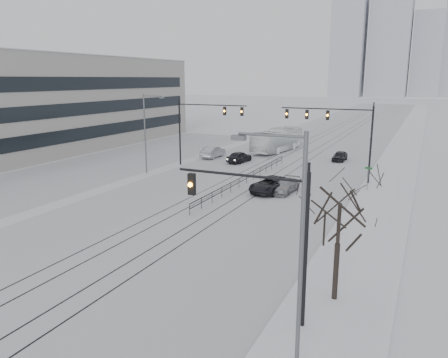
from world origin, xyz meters
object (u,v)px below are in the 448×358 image
bare_tree (339,214)px  box_truck (277,140)px  sedan_sb_inner (239,157)px  sedan_nb_far (340,156)px  sedan_sb_outer (213,152)px  sedan_nb_front (271,185)px  sedan_nb_right (284,186)px  traffic_mast_near (269,224)px

bare_tree → box_truck: bare_tree is taller
sedan_sb_inner → sedan_nb_far: bearing=-143.1°
sedan_sb_inner → bare_tree: bearing=127.6°
bare_tree → sedan_nb_far: bearing=100.2°
sedan_sb_inner → sedan_nb_far: size_ratio=1.15×
sedan_sb_outer → sedan_nb_front: 19.80m
bare_tree → sedan_nb_front: bare_tree is taller
sedan_nb_front → sedan_nb_right: bearing=28.1°
sedan_sb_outer → box_truck: 10.91m
traffic_mast_near → sedan_nb_front: 23.26m
bare_tree → sedan_nb_front: bearing=117.6°
sedan_sb_outer → sedan_nb_right: sedan_sb_outer is taller
sedan_sb_outer → traffic_mast_near: bearing=120.6°
sedan_sb_outer → sedan_nb_far: (16.35, 4.88, -0.15)m
sedan_sb_inner → sedan_nb_far: sedan_sb_inner is taller
traffic_mast_near → sedan_nb_right: 23.29m
sedan_sb_inner → box_truck: (1.65, 10.61, 0.94)m
sedan_sb_inner → box_truck: box_truck is taller
bare_tree → sedan_sb_inner: size_ratio=1.41×
traffic_mast_near → sedan_nb_right: size_ratio=1.58×
sedan_nb_right → sedan_nb_far: bearing=88.6°
sedan_nb_front → box_truck: bearing=117.6°
traffic_mast_near → sedan_sb_outer: size_ratio=1.46×
sedan_sb_inner → sedan_nb_right: bearing=136.0°
traffic_mast_near → sedan_sb_outer: 41.99m
box_truck → sedan_sb_inner: bearing=89.5°
sedan_sb_inner → sedan_nb_front: size_ratio=0.81×
sedan_nb_front → box_truck: 24.44m
traffic_mast_near → box_truck: traffic_mast_near is taller
sedan_nb_front → sedan_sb_inner: bearing=135.1°
traffic_mast_near → sedan_nb_far: bearing=96.2°
traffic_mast_near → sedan_sb_inner: (-16.08, 34.50, -3.82)m
traffic_mast_near → sedan_sb_inner: size_ratio=1.61×
sedan_nb_right → sedan_nb_far: (1.67, 19.03, 0.00)m
sedan_nb_right → sedan_nb_front: bearing=-159.1°
traffic_mast_near → box_truck: 47.45m
traffic_mast_near → sedan_sb_outer: bearing=119.8°
bare_tree → sedan_sb_outer: bare_tree is taller
traffic_mast_near → sedan_nb_front: size_ratio=1.31×
traffic_mast_near → sedan_nb_front: bearing=108.7°
sedan_nb_front → sedan_nb_far: sedan_nb_front is taller
bare_tree → sedan_nb_right: 21.28m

